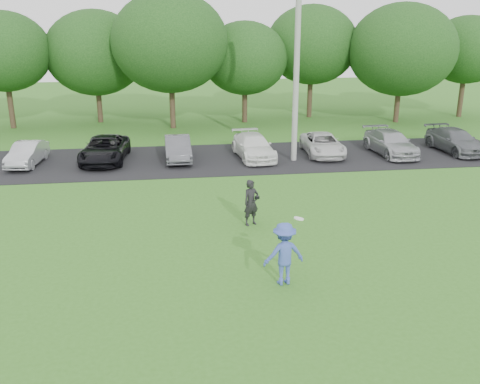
{
  "coord_description": "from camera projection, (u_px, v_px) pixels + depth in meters",
  "views": [
    {
      "loc": [
        -2.36,
        -13.71,
        7.0
      ],
      "look_at": [
        0.0,
        3.5,
        1.3
      ],
      "focal_mm": 40.0,
      "sensor_mm": 36.0,
      "label": 1
    }
  ],
  "objects": [
    {
      "name": "tree_row",
      "position": [
        223.0,
        50.0,
        35.48
      ],
      "size": [
        42.39,
        9.85,
        8.64
      ],
      "color": "#38281C",
      "rests_on": "ground"
    },
    {
      "name": "ground",
      "position": [
        256.0,
        272.0,
        15.39
      ],
      "size": [
        100.0,
        100.0,
        0.0
      ],
      "primitive_type": "plane",
      "color": "#346B1E",
      "rests_on": "ground"
    },
    {
      "name": "utility_pole",
      "position": [
        297.0,
        61.0,
        25.83
      ],
      "size": [
        0.28,
        0.28,
        9.98
      ],
      "primitive_type": "cylinder",
      "color": "gray",
      "rests_on": "ground"
    },
    {
      "name": "camera_bystander",
      "position": [
        251.0,
        203.0,
        18.68
      ],
      "size": [
        0.71,
        0.61,
        1.64
      ],
      "color": "black",
      "rests_on": "ground"
    },
    {
      "name": "parked_cars",
      "position": [
        229.0,
        147.0,
        27.53
      ],
      "size": [
        27.99,
        5.01,
        1.25
      ],
      "color": "white",
      "rests_on": "parking_lot"
    },
    {
      "name": "parking_lot",
      "position": [
        215.0,
        159.0,
        27.62
      ],
      "size": [
        32.0,
        6.5,
        0.03
      ],
      "primitive_type": "cube",
      "color": "black",
      "rests_on": "ground"
    },
    {
      "name": "frisbee_player",
      "position": [
        284.0,
        254.0,
        14.5
      ],
      "size": [
        1.23,
        0.83,
        1.98
      ],
      "color": "#3C52AA",
      "rests_on": "ground"
    }
  ]
}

